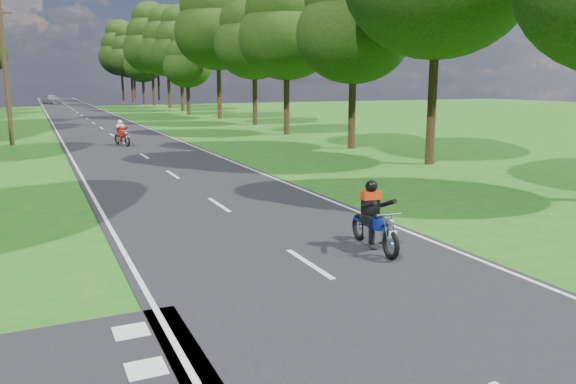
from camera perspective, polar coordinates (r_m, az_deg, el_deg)
name	(u,v)px	position (r m, az deg, el deg)	size (l,w,h in m)	color
ground	(362,299)	(9.81, 7.50, -10.73)	(160.00, 160.00, 0.00)	#1D5F15
main_road	(87,119)	(58.01, -19.75, 7.02)	(7.00, 140.00, 0.02)	black
road_markings	(87,120)	(56.13, -19.72, 6.92)	(7.40, 140.00, 0.01)	silver
treeline	(87,38)	(68.20, -19.76, 14.51)	(40.00, 115.35, 14.78)	black
telegraph_pole	(5,73)	(35.71, -26.77, 10.76)	(1.20, 0.26, 8.00)	#382616
rider_near_blue	(375,216)	(12.34, 8.81, -2.39)	(0.60, 1.81, 1.51)	navy
rider_far_red	(122,133)	(33.24, -16.53, 5.79)	(0.58, 1.74, 1.45)	#B60E0E
distant_car	(51,99)	(95.95, -22.90, 8.70)	(1.82, 4.53, 1.54)	#B2B5BA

